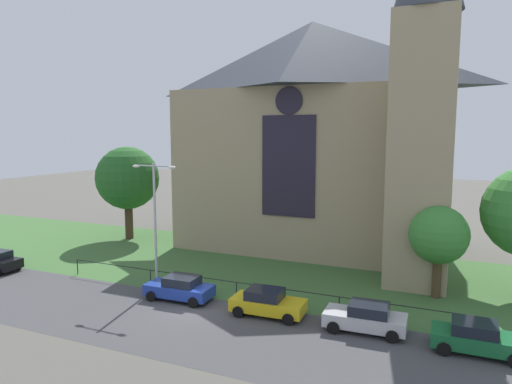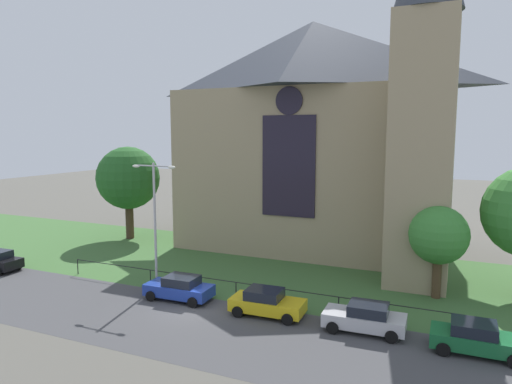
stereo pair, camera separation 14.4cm
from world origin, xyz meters
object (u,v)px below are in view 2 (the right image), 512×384
Objects in this scene: tree_left_far at (128,178)px; streetlamp_near at (155,209)px; church_building at (318,133)px; parked_car_yellow at (267,302)px; tree_right_near at (439,236)px; parked_car_blue at (180,288)px; parked_car_silver at (365,318)px; parked_car_green at (477,338)px.

streetlamp_near is (11.18, -11.14, -0.62)m from tree_left_far.
church_building is 19.11m from parked_car_yellow.
streetlamp_near is 1.97× the size of parked_car_yellow.
tree_right_near is 11.57m from parked_car_yellow.
parked_car_blue is at bearing 176.61° from parked_car_yellow.
parked_car_blue is (-3.98, -16.32, -9.53)m from church_building.
church_building reaches higher than parked_car_yellow.
parked_car_yellow is 1.00× the size of parked_car_silver.
parked_car_silver is at bearing -65.49° from church_building.
tree_left_far is at bearing -167.79° from church_building.
tree_left_far is at bearing -44.01° from parked_car_blue.
tree_right_near is 29.10m from tree_left_far.
church_building is 19.32m from parked_car_blue.
parked_car_silver is 1.01× the size of parked_car_green.
tree_right_near is 16.43m from parked_car_blue.
tree_left_far is at bearing 145.37° from parked_car_yellow.
parked_car_yellow is at bearing -141.45° from tree_right_near.
parked_car_green is (12.74, -16.76, -9.53)m from church_building.
tree_left_far is 28.75m from parked_car_silver.
parked_car_silver is at bearing 175.73° from parked_car_green.
parked_car_blue is at bearing 177.97° from parked_car_green.
parked_car_yellow is 1.01× the size of parked_car_green.
tree_left_far is 2.14× the size of parked_car_green.
tree_left_far is 24.03m from parked_car_yellow.
parked_car_blue is 16.73m from parked_car_green.
tree_right_near is 1.37× the size of parked_car_yellow.
tree_left_far reaches higher than tree_right_near.
parked_car_green is at bearing -22.85° from tree_left_far.
parked_car_green is at bearing 174.23° from parked_car_silver.
church_building is at bearing -67.54° from parked_car_silver.
parked_car_silver is at bearing -5.71° from streetlamp_near.
tree_left_far is (-28.48, 5.67, 1.95)m from tree_right_near.
tree_left_far is at bearing 156.59° from parked_car_green.
streetlamp_near is at bearing 174.27° from parked_car_green.
parked_car_yellow is at bearing -32.45° from tree_left_far.
parked_car_green is at bearing -3.79° from parked_car_yellow.
tree_right_near reaches higher than parked_car_silver.
tree_left_far is 15.79m from streetlamp_near.
parked_car_silver is (14.15, -1.42, -4.58)m from streetlamp_near.
streetlamp_near is at bearing 168.25° from parked_car_yellow.
parked_car_green is at bearing -73.67° from tree_right_near.
church_building reaches higher than parked_car_silver.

